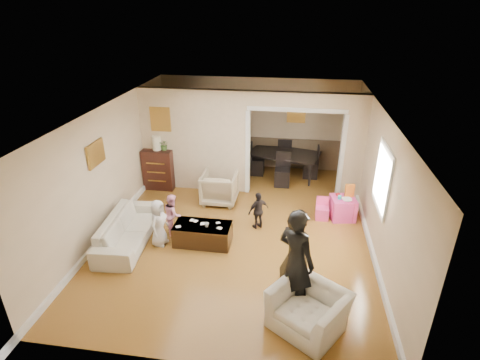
% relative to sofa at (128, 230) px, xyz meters
% --- Properties ---
extents(floor, '(7.00, 7.00, 0.00)m').
position_rel_sofa_xyz_m(floor, '(2.13, 0.87, -0.29)').
color(floor, '#AA752C').
rests_on(floor, ground).
extents(partition_left, '(2.75, 0.18, 2.60)m').
position_rel_sofa_xyz_m(partition_left, '(0.76, 2.67, 1.01)').
color(partition_left, beige).
rests_on(partition_left, ground).
extents(partition_right, '(0.55, 0.18, 2.60)m').
position_rel_sofa_xyz_m(partition_right, '(4.61, 2.67, 1.01)').
color(partition_right, beige).
rests_on(partition_right, ground).
extents(partition_header, '(2.22, 0.18, 0.35)m').
position_rel_sofa_xyz_m(partition_header, '(3.23, 2.67, 2.13)').
color(partition_header, beige).
rests_on(partition_header, partition_right).
extents(window_pane, '(0.03, 0.95, 1.10)m').
position_rel_sofa_xyz_m(window_pane, '(4.86, 0.47, 1.26)').
color(window_pane, white).
rests_on(window_pane, ground).
extents(framed_art_partition, '(0.45, 0.03, 0.55)m').
position_rel_sofa_xyz_m(framed_art_partition, '(-0.07, 2.57, 1.56)').
color(framed_art_partition, brown).
rests_on(framed_art_partition, partition_left).
extents(framed_art_sofa_wall, '(0.03, 0.55, 0.40)m').
position_rel_sofa_xyz_m(framed_art_sofa_wall, '(-0.58, 0.27, 1.51)').
color(framed_art_sofa_wall, brown).
extents(framed_art_alcove, '(0.45, 0.03, 0.55)m').
position_rel_sofa_xyz_m(framed_art_alcove, '(3.23, 4.31, 1.41)').
color(framed_art_alcove, brown).
extents(sofa, '(0.92, 2.06, 0.59)m').
position_rel_sofa_xyz_m(sofa, '(0.00, 0.00, 0.00)').
color(sofa, beige).
rests_on(sofa, ground).
extents(armchair_back, '(0.83, 0.86, 0.77)m').
position_rel_sofa_xyz_m(armchair_back, '(1.50, 1.97, 0.09)').
color(armchair_back, tan).
rests_on(armchair_back, ground).
extents(armchair_front, '(1.35, 1.32, 0.67)m').
position_rel_sofa_xyz_m(armchair_front, '(3.58, -1.73, 0.04)').
color(armchair_front, beige).
rests_on(armchair_front, ground).
extents(dresser, '(0.77, 0.43, 1.06)m').
position_rel_sofa_xyz_m(dresser, '(-0.21, 2.53, 0.24)').
color(dresser, '#361410').
rests_on(dresser, ground).
extents(table_lamp, '(0.22, 0.22, 0.36)m').
position_rel_sofa_xyz_m(table_lamp, '(-0.21, 2.53, 0.95)').
color(table_lamp, '#FFF8CF').
rests_on(table_lamp, dresser).
extents(potted_plant, '(0.26, 0.22, 0.28)m').
position_rel_sofa_xyz_m(potted_plant, '(-0.01, 2.53, 0.91)').
color(potted_plant, '#456C30').
rests_on(potted_plant, dresser).
extents(coffee_table, '(1.14, 0.58, 0.43)m').
position_rel_sofa_xyz_m(coffee_table, '(1.50, 0.18, -0.08)').
color(coffee_table, '#362111').
rests_on(coffee_table, ground).
extents(coffee_cup, '(0.09, 0.09, 0.08)m').
position_rel_sofa_xyz_m(coffee_cup, '(1.60, 0.13, 0.17)').
color(coffee_cup, silver).
rests_on(coffee_cup, coffee_table).
extents(play_table, '(0.60, 0.60, 0.50)m').
position_rel_sofa_xyz_m(play_table, '(4.39, 1.62, -0.04)').
color(play_table, '#ED3E99').
rests_on(play_table, ground).
extents(cereal_box, '(0.21, 0.10, 0.30)m').
position_rel_sofa_xyz_m(cereal_box, '(4.51, 1.72, 0.36)').
color(cereal_box, gold).
rests_on(cereal_box, play_table).
extents(cyan_cup, '(0.08, 0.08, 0.08)m').
position_rel_sofa_xyz_m(cyan_cup, '(4.29, 1.57, 0.25)').
color(cyan_cup, '#2AD3CF').
rests_on(cyan_cup, play_table).
extents(toy_block, '(0.10, 0.09, 0.05)m').
position_rel_sofa_xyz_m(toy_block, '(4.27, 1.74, 0.23)').
color(toy_block, red).
rests_on(toy_block, play_table).
extents(play_bowl, '(0.25, 0.25, 0.05)m').
position_rel_sofa_xyz_m(play_bowl, '(4.44, 1.50, 0.23)').
color(play_bowl, white).
rests_on(play_bowl, play_table).
extents(dining_table, '(2.09, 1.50, 0.66)m').
position_rel_sofa_xyz_m(dining_table, '(2.97, 3.77, 0.04)').
color(dining_table, black).
rests_on(dining_table, ground).
extents(adult_person, '(0.77, 0.73, 1.78)m').
position_rel_sofa_xyz_m(adult_person, '(3.35, -1.32, 0.60)').
color(adult_person, black).
rests_on(adult_person, ground).
extents(child_kneel_a, '(0.39, 0.53, 0.98)m').
position_rel_sofa_xyz_m(child_kneel_a, '(0.65, 0.03, 0.20)').
color(child_kneel_a, silver).
rests_on(child_kneel_a, ground).
extents(child_kneel_b, '(0.47, 0.53, 0.90)m').
position_rel_sofa_xyz_m(child_kneel_b, '(0.80, 0.48, 0.16)').
color(child_kneel_b, pink).
rests_on(child_kneel_b, ground).
extents(child_toddler, '(0.51, 0.48, 0.85)m').
position_rel_sofa_xyz_m(child_toddler, '(2.55, 0.93, 0.13)').
color(child_toddler, black).
rests_on(child_toddler, ground).
extents(craft_papers, '(0.94, 0.40, 0.00)m').
position_rel_sofa_xyz_m(craft_papers, '(1.45, 0.21, 0.13)').
color(craft_papers, white).
rests_on(craft_papers, coffee_table).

